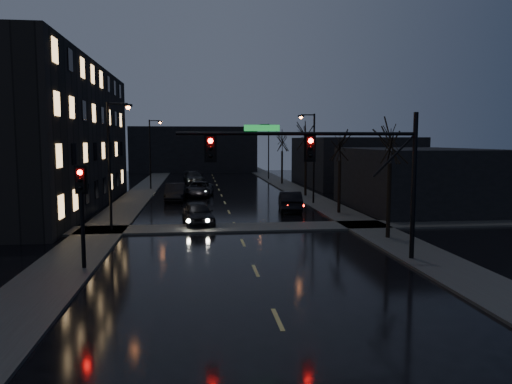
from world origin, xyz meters
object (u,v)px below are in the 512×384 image
object	(u,v)px
oncoming_car_a	(198,213)
oncoming_car_d	(194,177)
lead_car	(290,201)
oncoming_car_b	(175,192)
oncoming_car_c	(199,189)

from	to	relation	value
oncoming_car_a	oncoming_car_d	world-z (taller)	oncoming_car_d
oncoming_car_d	lead_car	size ratio (longest dim) A/B	1.16
oncoming_car_a	oncoming_car_b	distance (m)	13.89
oncoming_car_b	oncoming_car_c	world-z (taller)	oncoming_car_b
oncoming_car_a	lead_car	bearing A→B (deg)	31.43
oncoming_car_c	lead_car	xyz separation A→B (m)	(7.25, -11.40, 0.03)
oncoming_car_a	oncoming_car_d	bearing A→B (deg)	84.01
oncoming_car_b	oncoming_car_d	size ratio (longest dim) A/B	0.90
oncoming_car_b	lead_car	world-z (taller)	oncoming_car_b
oncoming_car_d	lead_car	world-z (taller)	oncoming_car_d
oncoming_car_a	oncoming_car_b	bearing A→B (deg)	91.82
oncoming_car_b	oncoming_car_d	distance (m)	18.54
lead_car	oncoming_car_d	bearing A→B (deg)	-66.95
oncoming_car_a	oncoming_car_d	size ratio (longest dim) A/B	0.84
oncoming_car_b	lead_car	bearing A→B (deg)	-38.49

